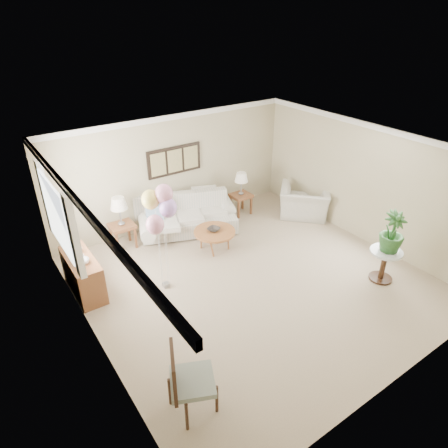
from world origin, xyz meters
name	(u,v)px	position (x,y,z in m)	size (l,w,h in m)	color
ground_plane	(253,280)	(0.00, 0.00, 0.00)	(6.00, 6.00, 0.00)	tan
room_shell	(248,204)	(-0.11, 0.09, 1.63)	(6.04, 6.04, 2.60)	#C1B595
wall_art_triptych	(175,161)	(0.00, 2.96, 1.55)	(1.35, 0.06, 0.65)	black
sofa	(187,217)	(-0.06, 2.39, 0.35)	(2.68, 1.61, 0.88)	beige
end_table_left	(122,228)	(-1.57, 2.55, 0.47)	(0.51, 0.47, 0.56)	brown
end_table_right	(241,197)	(1.49, 2.39, 0.45)	(0.49, 0.44, 0.53)	brown
lamp_left	(119,204)	(-1.57, 2.55, 1.04)	(0.36, 0.36, 0.63)	gray
lamp_right	(241,178)	(1.49, 2.39, 0.97)	(0.32, 0.32, 0.57)	gray
coffee_table	(215,232)	(0.02, 1.36, 0.42)	(0.89, 0.89, 0.45)	#A26733
decor_bowl	(214,229)	(0.00, 1.37, 0.48)	(0.26, 0.26, 0.06)	#2B2521
armchair	(304,202)	(2.71, 1.39, 0.38)	(1.17, 1.02, 0.76)	beige
side_table	(385,258)	(2.06, -1.39, 0.49)	(0.60, 0.60, 0.65)	silver
potted_plant	(392,232)	(2.10, -1.39, 1.05)	(0.45, 0.45, 0.79)	#21441B
accent_chair	(186,380)	(-2.46, -1.74, 0.59)	(0.74, 0.74, 1.14)	gray
credenza	(83,275)	(-2.76, 1.50, 0.37)	(0.46, 1.20, 0.74)	brown
vase_white	(84,259)	(-2.74, 1.28, 0.83)	(0.18, 0.18, 0.19)	silver
vase_sage	(76,248)	(-2.74, 1.69, 0.84)	(0.19, 0.19, 0.20)	silver
balloon_cluster	(159,207)	(-1.47, 0.78, 1.67)	(0.60, 0.58, 2.05)	gray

